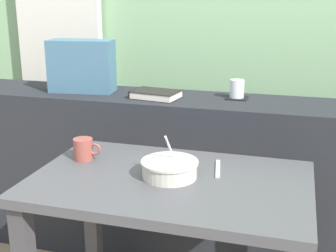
{
  "coord_description": "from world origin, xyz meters",
  "views": [
    {
      "loc": [
        0.49,
        -1.5,
        1.32
      ],
      "look_at": [
        -0.04,
        0.33,
        0.76
      ],
      "focal_mm": 48.26,
      "sensor_mm": 36.0,
      "label": 1
    }
  ],
  "objects_px": {
    "closed_book": "(156,94)",
    "throw_pillow": "(82,66)",
    "coaster_square": "(237,98)",
    "soup_bowl": "(170,169)",
    "breakfast_table": "(170,210)",
    "fork_utensil": "(218,169)",
    "juice_glass": "(237,90)",
    "ceramic_mug": "(84,149)"
  },
  "relations": [
    {
      "from": "soup_bowl",
      "to": "coaster_square",
      "type": "bearing_deg",
      "value": 78.45
    },
    {
      "from": "throw_pillow",
      "to": "ceramic_mug",
      "type": "xyz_separation_m",
      "value": [
        0.27,
        -0.54,
        -0.23
      ]
    },
    {
      "from": "juice_glass",
      "to": "fork_utensil",
      "type": "height_order",
      "value": "juice_glass"
    },
    {
      "from": "throw_pillow",
      "to": "soup_bowl",
      "type": "height_order",
      "value": "throw_pillow"
    },
    {
      "from": "juice_glass",
      "to": "throw_pillow",
      "type": "height_order",
      "value": "throw_pillow"
    },
    {
      "from": "coaster_square",
      "to": "juice_glass",
      "type": "relative_size",
      "value": 1.18
    },
    {
      "from": "coaster_square",
      "to": "fork_utensil",
      "type": "height_order",
      "value": "coaster_square"
    },
    {
      "from": "closed_book",
      "to": "coaster_square",
      "type": "bearing_deg",
      "value": 15.11
    },
    {
      "from": "soup_bowl",
      "to": "fork_utensil",
      "type": "distance_m",
      "value": 0.2
    },
    {
      "from": "soup_bowl",
      "to": "fork_utensil",
      "type": "xyz_separation_m",
      "value": [
        0.15,
        0.12,
        -0.03
      ]
    },
    {
      "from": "coaster_square",
      "to": "soup_bowl",
      "type": "bearing_deg",
      "value": -101.55
    },
    {
      "from": "coaster_square",
      "to": "soup_bowl",
      "type": "height_order",
      "value": "soup_bowl"
    },
    {
      "from": "breakfast_table",
      "to": "coaster_square",
      "type": "height_order",
      "value": "coaster_square"
    },
    {
      "from": "closed_book",
      "to": "breakfast_table",
      "type": "bearing_deg",
      "value": -67.78
    },
    {
      "from": "breakfast_table",
      "to": "fork_utensil",
      "type": "height_order",
      "value": "fork_utensil"
    },
    {
      "from": "coaster_square",
      "to": "closed_book",
      "type": "height_order",
      "value": "closed_book"
    },
    {
      "from": "coaster_square",
      "to": "ceramic_mug",
      "type": "relative_size",
      "value": 0.88
    },
    {
      "from": "soup_bowl",
      "to": "fork_utensil",
      "type": "bearing_deg",
      "value": 38.25
    },
    {
      "from": "coaster_square",
      "to": "fork_utensil",
      "type": "bearing_deg",
      "value": -88.53
    },
    {
      "from": "coaster_square",
      "to": "closed_book",
      "type": "bearing_deg",
      "value": -164.89
    },
    {
      "from": "breakfast_table",
      "to": "ceramic_mug",
      "type": "relative_size",
      "value": 8.68
    },
    {
      "from": "closed_book",
      "to": "juice_glass",
      "type": "bearing_deg",
      "value": 15.11
    },
    {
      "from": "soup_bowl",
      "to": "juice_glass",
      "type": "bearing_deg",
      "value": 78.45
    },
    {
      "from": "juice_glass",
      "to": "soup_bowl",
      "type": "relative_size",
      "value": 0.42
    },
    {
      "from": "throw_pillow",
      "to": "ceramic_mug",
      "type": "relative_size",
      "value": 2.83
    },
    {
      "from": "coaster_square",
      "to": "juice_glass",
      "type": "bearing_deg",
      "value": 0.0
    },
    {
      "from": "throw_pillow",
      "to": "breakfast_table",
      "type": "bearing_deg",
      "value": -44.44
    },
    {
      "from": "soup_bowl",
      "to": "fork_utensil",
      "type": "relative_size",
      "value": 1.2
    },
    {
      "from": "closed_book",
      "to": "ceramic_mug",
      "type": "height_order",
      "value": "closed_book"
    },
    {
      "from": "coaster_square",
      "to": "juice_glass",
      "type": "xyz_separation_m",
      "value": [
        0.0,
        0.0,
        0.04
      ]
    },
    {
      "from": "coaster_square",
      "to": "ceramic_mug",
      "type": "distance_m",
      "value": 0.79
    },
    {
      "from": "throw_pillow",
      "to": "fork_utensil",
      "type": "distance_m",
      "value": 0.97
    },
    {
      "from": "breakfast_table",
      "to": "closed_book",
      "type": "bearing_deg",
      "value": 112.22
    },
    {
      "from": "juice_glass",
      "to": "fork_utensil",
      "type": "xyz_separation_m",
      "value": [
        0.01,
        -0.55,
        -0.19
      ]
    },
    {
      "from": "juice_glass",
      "to": "coaster_square",
      "type": "bearing_deg",
      "value": 0.0
    },
    {
      "from": "breakfast_table",
      "to": "juice_glass",
      "type": "height_order",
      "value": "juice_glass"
    },
    {
      "from": "juice_glass",
      "to": "closed_book",
      "type": "xyz_separation_m",
      "value": [
        -0.37,
        -0.1,
        -0.03
      ]
    },
    {
      "from": "closed_book",
      "to": "fork_utensil",
      "type": "xyz_separation_m",
      "value": [
        0.39,
        -0.45,
        -0.16
      ]
    },
    {
      "from": "closed_book",
      "to": "throw_pillow",
      "type": "height_order",
      "value": "throw_pillow"
    },
    {
      "from": "breakfast_table",
      "to": "ceramic_mug",
      "type": "bearing_deg",
      "value": 166.78
    },
    {
      "from": "breakfast_table",
      "to": "coaster_square",
      "type": "bearing_deg",
      "value": 78.97
    },
    {
      "from": "juice_glass",
      "to": "soup_bowl",
      "type": "xyz_separation_m",
      "value": [
        -0.14,
        -0.67,
        -0.16
      ]
    }
  ]
}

